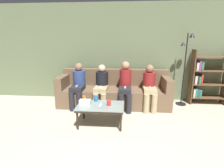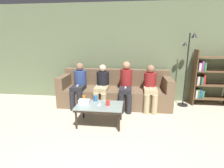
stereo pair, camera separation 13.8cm
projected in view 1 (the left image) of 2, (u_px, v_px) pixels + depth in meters
name	position (u px, v px, depth m)	size (l,w,h in m)	color
wall_back	(115.00, 53.00, 4.79)	(12.00, 0.06, 2.60)	#707F5B
couch	(114.00, 92.00, 4.55)	(2.79, 0.86, 0.89)	brown
coffee_table	(101.00, 107.00, 3.44)	(0.91, 0.59, 0.41)	#8C9E99
cup_near_left	(84.00, 98.00, 3.66)	(0.07, 0.07, 0.11)	orange
cup_near_right	(96.00, 98.00, 3.63)	(0.08, 0.08, 0.12)	#3372BF
cup_far_center	(109.00, 103.00, 3.40)	(0.08, 0.08, 0.10)	red
tissue_box	(85.00, 102.00, 3.45)	(0.22, 0.12, 0.13)	white
game_remote	(100.00, 105.00, 3.43)	(0.04, 0.15, 0.02)	white
bookshelf	(204.00, 78.00, 4.54)	(0.89, 0.32, 1.42)	brown
standing_lamp	(186.00, 62.00, 4.34)	(0.31, 0.26, 1.82)	black
seated_person_left_end	(78.00, 84.00, 4.34)	(0.31, 0.63, 1.09)	#28282D
seated_person_mid_left	(101.00, 85.00, 4.28)	(0.31, 0.67, 1.06)	tan
seated_person_mid_right	(125.00, 84.00, 4.23)	(0.31, 0.66, 1.15)	#28282D
seated_person_right_end	(149.00, 86.00, 4.19)	(0.31, 0.63, 1.07)	tan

